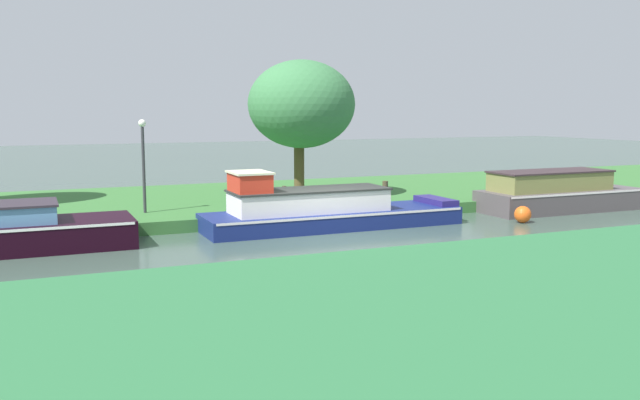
# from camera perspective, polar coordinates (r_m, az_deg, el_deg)

# --- Properties ---
(ground_plane) EXTENTS (120.00, 120.00, 0.00)m
(ground_plane) POSITION_cam_1_polar(r_m,az_deg,el_deg) (20.36, 0.82, -2.95)
(ground_plane) COLOR #3E5448
(riverbank_far) EXTENTS (72.00, 10.00, 0.40)m
(riverbank_far) POSITION_cam_1_polar(r_m,az_deg,el_deg) (26.80, -5.30, -0.01)
(riverbank_far) COLOR #366D32
(riverbank_far) RESTS_ON ground_plane
(riverbank_near) EXTENTS (72.00, 10.00, 0.40)m
(riverbank_near) POSITION_cam_1_polar(r_m,az_deg,el_deg) (12.85, 17.61, -8.67)
(riverbank_near) COLOR #2A683B
(riverbank_near) RESTS_ON ground_plane
(slate_barge) EXTENTS (6.37, 2.15, 1.51)m
(slate_barge) POSITION_cam_1_polar(r_m,az_deg,el_deg) (26.67, 19.27, 0.54)
(slate_barge) COLOR #50484B
(slate_barge) RESTS_ON ground_plane
(navy_narrowboat) EXTENTS (8.34, 2.20, 1.88)m
(navy_narrowboat) POSITION_cam_1_polar(r_m,az_deg,el_deg) (21.47, 0.23, -0.86)
(navy_narrowboat) COLOR navy
(navy_narrowboat) RESTS_ON ground_plane
(willow_tree_centre) EXTENTS (4.04, 4.01, 5.18)m
(willow_tree_centre) POSITION_cam_1_polar(r_m,az_deg,el_deg) (25.76, -1.56, 8.00)
(willow_tree_centre) COLOR #4F3F24
(willow_tree_centre) RESTS_ON riverbank_far
(lamp_post) EXTENTS (0.24, 0.24, 3.02)m
(lamp_post) POSITION_cam_1_polar(r_m,az_deg,el_deg) (22.61, -14.62, 3.71)
(lamp_post) COLOR #333338
(lamp_post) RESTS_ON riverbank_far
(mooring_post_near) EXTENTS (0.14, 0.14, 0.82)m
(mooring_post_near) POSITION_cam_1_polar(r_m,az_deg,el_deg) (22.52, -3.02, 0.14)
(mooring_post_near) COLOR #48402C
(mooring_post_near) RESTS_ON riverbank_far
(mooring_post_far) EXTENTS (0.20, 0.20, 0.83)m
(mooring_post_far) POSITION_cam_1_polar(r_m,az_deg,el_deg) (24.09, 5.48, 0.61)
(mooring_post_far) COLOR #453D27
(mooring_post_far) RESTS_ON riverbank_far
(channel_buoy) EXTENTS (0.56, 0.56, 0.56)m
(channel_buoy) POSITION_cam_1_polar(r_m,az_deg,el_deg) (23.49, 16.64, -1.17)
(channel_buoy) COLOR #E55919
(channel_buoy) RESTS_ON ground_plane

